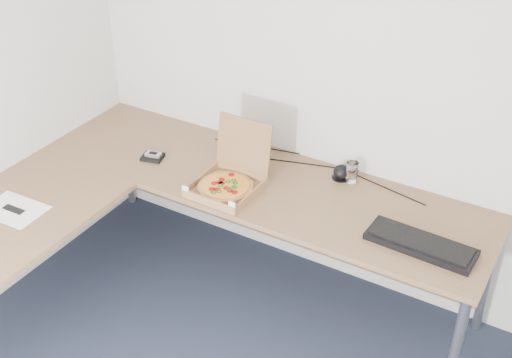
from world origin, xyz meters
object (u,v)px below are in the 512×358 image
Objects in this scene: desk at (162,207)px; pizza_box at (227,183)px; drinking_glass at (352,172)px; keyboard at (421,244)px; wallet at (153,157)px.

pizza_box is (0.22, 0.27, 0.07)m from desk.
keyboard is (0.50, -0.36, -0.04)m from drinking_glass.
desk is 6.68× the size of pizza_box.
pizza_box is 3.33× the size of drinking_glass.
keyboard is (1.25, 0.31, 0.05)m from desk.
drinking_glass is 0.22× the size of keyboard.
desk is at bearing -128.86° from pizza_box.
wallet is (-0.30, 0.32, 0.04)m from desk.
drinking_glass is at bearing 38.38° from pizza_box.
wallet is at bearing 175.69° from pizza_box.
pizza_box is at bearing -142.71° from drinking_glass.
keyboard is at bearing 3.36° from pizza_box.
pizza_box is at bearing -175.14° from keyboard.
wallet is (-1.55, 0.01, -0.01)m from keyboard.
wallet reaches higher than desk.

